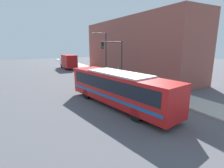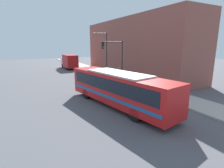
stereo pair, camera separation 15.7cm
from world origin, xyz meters
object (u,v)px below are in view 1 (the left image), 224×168
fire_hydrant (148,88)px  traffic_light_pole (115,54)px  parking_meter (115,73)px  street_lamp (104,51)px  delivery_truck (68,61)px  pedestrian_near_corner (118,73)px  city_bus (118,87)px

fire_hydrant → traffic_light_pole: 7.09m
fire_hydrant → parking_meter: parking_meter is taller
traffic_light_pole → street_lamp: (0.84, 5.21, 0.32)m
traffic_light_pole → parking_meter: bearing=61.4°
delivery_truck → street_lamp: bearing=-77.9°
pedestrian_near_corner → city_bus: bearing=-120.6°
city_bus → traffic_light_pole: traffic_light_pole is taller
street_lamp → delivery_truck: bearing=102.1°
city_bus → street_lamp: 15.00m
fire_hydrant → traffic_light_pole: bearing=98.7°
parking_meter → street_lamp: size_ratio=0.18×
pedestrian_near_corner → street_lamp: bearing=102.7°
parking_meter → pedestrian_near_corner: bearing=7.8°
city_bus → traffic_light_pole: size_ratio=2.08×
traffic_light_pole → pedestrian_near_corner: (1.61, 1.79, -2.94)m
delivery_truck → pedestrian_near_corner: size_ratio=3.82×
parking_meter → pedestrian_near_corner: 0.69m
fire_hydrant → parking_meter: (-0.00, 7.75, 0.53)m
fire_hydrant → pedestrian_near_corner: bearing=85.0°
city_bus → street_lamp: size_ratio=1.68×
street_lamp → traffic_light_pole: bearing=-99.1°
street_lamp → pedestrian_near_corner: street_lamp is taller
delivery_truck → traffic_light_pole: traffic_light_pole is taller
delivery_truck → street_lamp: street_lamp is taller
delivery_truck → traffic_light_pole: bearing=-83.9°
traffic_light_pole → parking_meter: traffic_light_pole is taller
fire_hydrant → pedestrian_near_corner: pedestrian_near_corner is taller
fire_hydrant → street_lamp: street_lamp is taller
delivery_truck → fire_hydrant: bearing=-83.3°
traffic_light_pole → street_lamp: 5.28m
delivery_truck → parking_meter: (2.85, -16.39, -0.66)m
parking_meter → delivery_truck: bearing=99.9°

